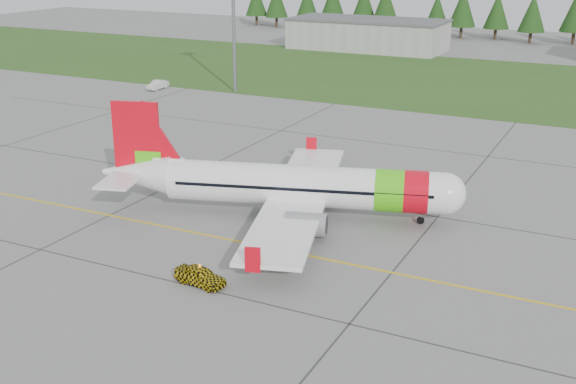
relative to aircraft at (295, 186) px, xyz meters
The scene contains 9 objects.
ground 15.14m from the aircraft, 86.60° to the right, with size 320.00×320.00×0.00m, color gray.
aircraft is the anchor object (origin of this frame).
follow_me_car 14.39m from the aircraft, 90.60° to the right, with size 1.52×1.29×3.78m, color #DEBE0C.
service_van 58.57m from the aircraft, 137.40° to the left, with size 1.49×1.40×4.26m, color silver.
grass_strip 67.18m from the aircraft, 89.25° to the left, with size 320.00×50.00×0.03m, color #30561E.
taxi_guideline 7.43m from the aircraft, 82.67° to the right, with size 120.00×0.25×0.02m, color gold.
hangar_west 99.48m from the aircraft, 107.02° to the left, with size 32.00×14.00×6.00m, color #A8A8A3.
floodlight_mast 53.68m from the aircraft, 125.81° to the left, with size 0.50×0.50×20.00m, color slate.
treeline 123.15m from the aircraft, 89.59° to the left, with size 160.00×8.00×10.00m, color #1C3F14, non-canonical shape.
Camera 1 is at (23.85, -36.26, 22.05)m, focal length 45.00 mm.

